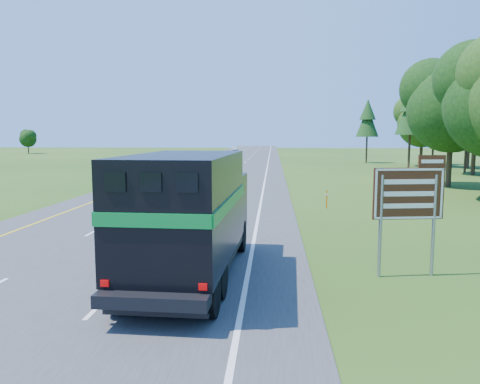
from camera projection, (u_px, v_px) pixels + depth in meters
The scene contains 7 objects.
road at pixel (224, 169), 60.22m from camera, with size 15.00×260.00×0.04m, color #38383A.
lane_markings at pixel (224, 169), 60.21m from camera, with size 11.15×260.00×0.01m.
horse_truck at pixel (190, 212), 14.10m from camera, with size 3.04×8.75×3.83m.
white_suv at pixel (201, 160), 64.55m from camera, with size 2.83×6.13×1.70m, color white.
far_car at pixel (235, 149), 119.13m from camera, with size 1.62×4.03×1.37m, color silver.
exit_sign at pixel (410, 198), 14.39m from camera, with size 2.22×0.40×3.80m.
delineator at pixel (327, 199), 28.20m from camera, with size 0.09×0.05×1.09m.
Camera 1 is at (6.26, -9.84, 4.41)m, focal length 35.00 mm.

